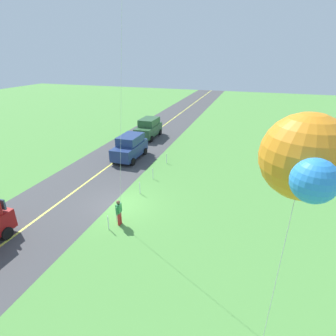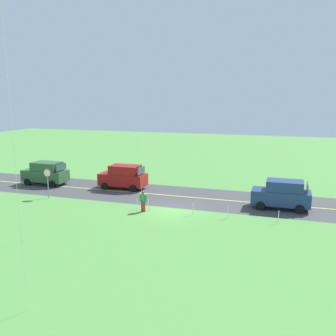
# 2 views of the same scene
# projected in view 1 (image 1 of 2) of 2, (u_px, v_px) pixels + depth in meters

# --- Properties ---
(ground_plane) EXTENTS (120.00, 120.00, 0.10)m
(ground_plane) POSITION_uv_depth(u_px,v_px,m) (120.00, 205.00, 17.83)
(ground_plane) COLOR #549342
(asphalt_road) EXTENTS (120.00, 7.00, 0.00)m
(asphalt_road) POSITION_uv_depth(u_px,v_px,m) (69.00, 195.00, 18.95)
(asphalt_road) COLOR #424244
(asphalt_road) RESTS_ON ground
(road_centre_stripe) EXTENTS (120.00, 0.16, 0.00)m
(road_centre_stripe) POSITION_uv_depth(u_px,v_px,m) (69.00, 195.00, 18.95)
(road_centre_stripe) COLOR #E5E04C
(road_centre_stripe) RESTS_ON asphalt_road
(car_parked_west_near) EXTENTS (4.40, 2.12, 2.24)m
(car_parked_west_near) POSITION_uv_depth(u_px,v_px,m) (130.00, 147.00, 25.11)
(car_parked_west_near) COLOR navy
(car_parked_west_near) RESTS_ON ground
(car_parked_west_far) EXTENTS (4.40, 2.12, 2.24)m
(car_parked_west_far) POSITION_uv_depth(u_px,v_px,m) (149.00, 128.00, 31.42)
(car_parked_west_far) COLOR #2D5633
(car_parked_west_far) RESTS_ON ground
(person_adult_near) EXTENTS (0.58, 0.22, 1.60)m
(person_adult_near) POSITION_uv_depth(u_px,v_px,m) (119.00, 212.00, 15.42)
(person_adult_near) COLOR red
(person_adult_near) RESTS_ON ground
(kite_green_far) EXTENTS (1.90, 1.40, 8.53)m
(kite_green_far) POSITION_uv_depth(u_px,v_px,m) (305.00, 158.00, 4.14)
(kite_green_far) COLOR silver
(kite_green_far) RESTS_ON ground
(fence_post_0) EXTENTS (0.05, 0.05, 0.90)m
(fence_post_0) POSITION_uv_depth(u_px,v_px,m) (167.00, 159.00, 24.26)
(fence_post_0) COLOR silver
(fence_post_0) RESTS_ON ground
(fence_post_1) EXTENTS (0.05, 0.05, 0.90)m
(fence_post_1) POSITION_uv_depth(u_px,v_px,m) (153.00, 174.00, 21.24)
(fence_post_1) COLOR silver
(fence_post_1) RESTS_ON ground
(fence_post_2) EXTENTS (0.05, 0.05, 0.90)m
(fence_post_2) POSITION_uv_depth(u_px,v_px,m) (140.00, 188.00, 19.00)
(fence_post_2) COLOR silver
(fence_post_2) RESTS_ON ground
(fence_post_3) EXTENTS (0.05, 0.05, 0.90)m
(fence_post_3) POSITION_uv_depth(u_px,v_px,m) (116.00, 214.00, 15.93)
(fence_post_3) COLOR silver
(fence_post_3) RESTS_ON ground
(fence_post_4) EXTENTS (0.05, 0.05, 0.90)m
(fence_post_4) POSITION_uv_depth(u_px,v_px,m) (108.00, 223.00, 15.12)
(fence_post_4) COLOR silver
(fence_post_4) RESTS_ON ground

